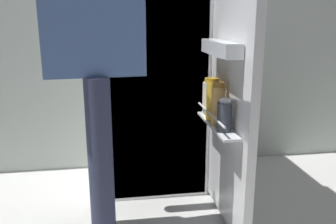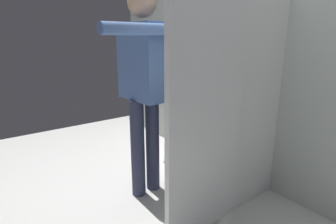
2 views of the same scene
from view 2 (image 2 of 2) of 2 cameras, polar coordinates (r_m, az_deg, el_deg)
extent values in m
plane|color=silver|center=(2.42, 2.15, -18.71)|extent=(5.20, 5.20, 0.00)
cube|color=beige|center=(2.63, 17.87, 14.05)|extent=(4.40, 0.10, 2.66)
cube|color=white|center=(2.43, 12.27, 2.97)|extent=(0.66, 0.57, 1.70)
cube|color=white|center=(2.23, 7.50, 2.10)|extent=(0.62, 0.01, 1.66)
cube|color=white|center=(2.26, 8.34, 2.11)|extent=(0.58, 0.09, 0.01)
cube|color=white|center=(1.78, 7.88, -1.54)|extent=(0.05, 0.62, 1.63)
cube|color=white|center=(1.92, 6.11, -8.88)|extent=(0.09, 0.51, 0.01)
cylinder|color=silver|center=(1.93, 5.34, -6.83)|extent=(0.01, 0.49, 0.01)
cube|color=white|center=(1.79, 6.48, 2.80)|extent=(0.09, 0.43, 0.07)
cylinder|color=#333842|center=(1.82, 3.11, -7.57)|extent=(0.07, 0.07, 0.15)
cylinder|color=silver|center=(1.79, 3.15, -5.16)|extent=(0.06, 0.06, 0.02)
cylinder|color=gold|center=(1.94, 7.80, -5.18)|extent=(0.07, 0.07, 0.21)
cylinder|color=#BC8419|center=(1.90, 7.93, -1.95)|extent=(0.06, 0.06, 0.02)
cylinder|color=tan|center=(1.88, 6.04, -5.98)|extent=(0.07, 0.07, 0.20)
cylinder|color=#996623|center=(1.84, 6.13, -2.77)|extent=(0.06, 0.06, 0.02)
cylinder|color=#EDE5CC|center=(2.02, 10.65, -4.84)|extent=(0.07, 0.07, 0.18)
cylinder|color=#B78933|center=(1.98, 10.80, -2.01)|extent=(0.05, 0.05, 0.02)
cylinder|color=#4C7F3D|center=(2.25, 8.46, 3.17)|extent=(0.07, 0.07, 0.07)
cylinder|color=#2D334C|center=(2.45, -3.27, -6.87)|extent=(0.12, 0.12, 0.86)
cylinder|color=#2D334C|center=(2.36, -6.39, -7.81)|extent=(0.12, 0.12, 0.86)
cube|color=#4C6BA3|center=(2.22, -5.24, 10.44)|extent=(0.46, 0.25, 0.61)
sphere|color=tan|center=(2.23, -5.54, 21.96)|extent=(0.22, 0.22, 0.22)
cylinder|color=#4C6BA3|center=(2.36, -0.75, 10.26)|extent=(0.08, 0.08, 0.58)
cylinder|color=#4C6BA3|center=(1.85, -5.88, 17.02)|extent=(0.12, 0.58, 0.08)
camera|label=1|loc=(1.92, -52.35, 2.19)|focal=38.23mm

